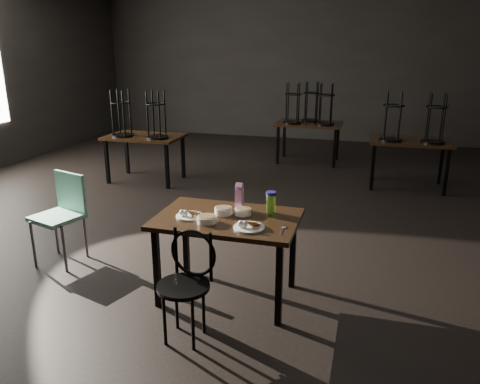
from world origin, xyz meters
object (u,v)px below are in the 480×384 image
(water_bottle, at_px, (271,202))
(school_chair, at_px, (62,210))
(main_table, at_px, (227,226))
(bentwood_chair, at_px, (187,276))
(juice_carton, at_px, (239,197))

(water_bottle, distance_m, school_chair, 2.18)
(main_table, bearing_deg, bentwood_chair, -100.43)
(bentwood_chair, bearing_deg, school_chair, 159.05)
(main_table, height_order, juice_carton, juice_carton)
(juice_carton, height_order, water_bottle, juice_carton)
(main_table, distance_m, juice_carton, 0.28)
(bentwood_chair, bearing_deg, juice_carton, 85.17)
(main_table, bearing_deg, juice_carton, 76.15)
(juice_carton, bearing_deg, main_table, -103.85)
(water_bottle, height_order, school_chair, water_bottle)
(main_table, height_order, water_bottle, water_bottle)
(main_table, relative_size, bentwood_chair, 1.44)
(juice_carton, xyz_separation_m, bentwood_chair, (-0.17, -0.83, -0.37))
(water_bottle, bearing_deg, bentwood_chair, -118.95)
(juice_carton, bearing_deg, water_bottle, -2.93)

